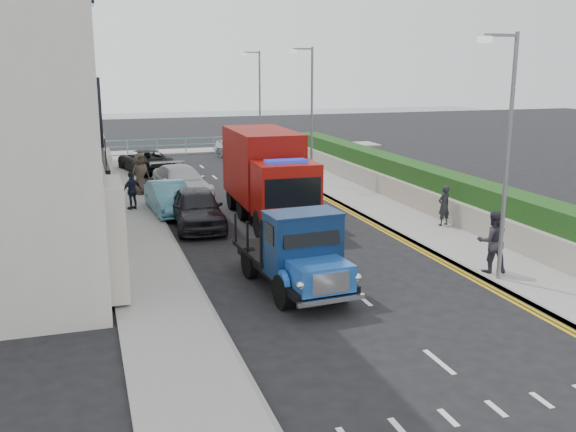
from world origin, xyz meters
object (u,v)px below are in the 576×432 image
object	(u,v)px
lamp_mid	(310,108)
bedford_lorry	(300,257)
lamp_near	(505,145)
parked_car_front	(197,208)
red_lorry	(267,173)
lamp_far	(258,98)
pedestrian_east_near	(444,206)

from	to	relation	value
lamp_mid	bedford_lorry	bearing A→B (deg)	-110.41
lamp_near	parked_car_front	bearing A→B (deg)	128.12
red_lorry	parked_car_front	xyz separation A→B (m)	(-2.96, -0.55, -1.12)
bedford_lorry	lamp_mid	bearing A→B (deg)	65.29
lamp_far	parked_car_front	distance (m)	18.69
red_lorry	bedford_lorry	bearing A→B (deg)	-99.00
bedford_lorry	red_lorry	world-z (taller)	red_lorry
lamp_near	bedford_lorry	bearing A→B (deg)	171.91
lamp_far	bedford_lorry	bearing A→B (deg)	-102.65
lamp_mid	parked_car_front	size ratio (longest dim) A/B	1.55
red_lorry	pedestrian_east_near	xyz separation A→B (m)	(6.03, -3.54, -0.99)
lamp_near	red_lorry	distance (m)	10.61
lamp_mid	bedford_lorry	world-z (taller)	lamp_mid
lamp_far	bedford_lorry	size ratio (longest dim) A/B	1.39
lamp_mid	parked_car_front	distance (m)	10.45
lamp_far	lamp_mid	bearing A→B (deg)	-90.00
lamp_near	parked_car_front	size ratio (longest dim) A/B	1.55
lamp_mid	pedestrian_east_near	size ratio (longest dim) A/B	4.50
parked_car_front	bedford_lorry	bearing A→B (deg)	-78.01
lamp_far	pedestrian_east_near	size ratio (longest dim) A/B	4.50
lamp_far	red_lorry	size ratio (longest dim) A/B	1.02
lamp_near	pedestrian_east_near	distance (m)	7.03
lamp_mid	bedford_lorry	distance (m)	16.48
lamp_far	pedestrian_east_near	distance (m)	20.32
lamp_near	lamp_mid	xyz separation A→B (m)	(0.00, 16.00, 0.00)
red_lorry	pedestrian_east_near	bearing A→B (deg)	-29.38
lamp_mid	pedestrian_east_near	world-z (taller)	lamp_mid
bedford_lorry	pedestrian_east_near	bearing A→B (deg)	30.21
lamp_near	lamp_far	bearing A→B (deg)	90.00
lamp_far	pedestrian_east_near	xyz separation A→B (m)	(1.92, -19.99, -3.10)
lamp_far	bedford_lorry	world-z (taller)	lamp_far
bedford_lorry	lamp_far	bearing A→B (deg)	73.05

